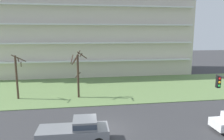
{
  "coord_description": "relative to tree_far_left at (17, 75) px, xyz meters",
  "views": [
    {
      "loc": [
        -2.08,
        -17.44,
        8.39
      ],
      "look_at": [
        1.47,
        6.0,
        4.25
      ],
      "focal_mm": 33.87,
      "sensor_mm": 36.0,
      "label": 1
    }
  ],
  "objects": [
    {
      "name": "pickup_gray_near_left",
      "position": [
        7.52,
        -12.18,
        -2.12
      ],
      "size": [
        5.46,
        2.16,
        1.95
      ],
      "rotation": [
        0.0,
        0.0,
        -0.03
      ],
      "color": "slate",
      "rests_on": "ground"
    },
    {
      "name": "apartment_building",
      "position": [
        10.03,
        17.9,
        6.82
      ],
      "size": [
        40.6,
        13.11,
        19.91
      ],
      "color": "beige",
      "rests_on": "ground"
    },
    {
      "name": "grass_lawn_strip",
      "position": [
        10.03,
        3.83,
        -3.09
      ],
      "size": [
        80.0,
        16.0,
        0.08
      ],
      "primitive_type": "cube",
      "color": "#66844C",
      "rests_on": "ground"
    },
    {
      "name": "tree_left",
      "position": [
        7.6,
        -0.45,
        0.26
      ],
      "size": [
        2.09,
        2.07,
        6.21
      ],
      "color": "#423023",
      "rests_on": "ground"
    },
    {
      "name": "ground",
      "position": [
        10.03,
        -10.17,
        -3.13
      ],
      "size": [
        160.0,
        160.0,
        0.0
      ],
      "primitive_type": "plane",
      "color": "#38383A"
    },
    {
      "name": "tree_far_left",
      "position": [
        0.0,
        0.0,
        0.0
      ],
      "size": [
        1.45,
        2.13,
        5.91
      ],
      "color": "#4C3828",
      "rests_on": "ground"
    }
  ]
}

